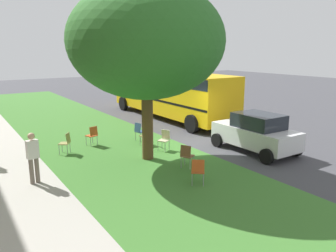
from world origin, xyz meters
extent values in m
plane|color=#424247|center=(0.00, 0.00, 0.00)|extent=(80.00, 80.00, 0.00)
cube|color=#3D752D|center=(0.00, 3.20, 0.00)|extent=(48.00, 6.00, 0.01)
cube|color=#ADA89E|center=(0.00, 7.60, 0.00)|extent=(48.00, 2.80, 0.01)
cylinder|color=brown|center=(-0.52, 2.60, 1.58)|extent=(0.44, 0.44, 3.15)
ellipsoid|color=#2D6B28|center=(-0.52, 2.60, 4.55)|extent=(5.83, 5.83, 4.31)
cube|color=beige|center=(0.05, 1.50, 0.44)|extent=(0.55, 0.54, 0.04)
cube|color=beige|center=(0.12, 1.33, 0.68)|extent=(0.40, 0.25, 0.40)
cylinder|color=gray|center=(0.14, 1.73, 0.21)|extent=(0.02, 0.02, 0.42)
cylinder|color=gray|center=(-0.19, 1.57, 0.21)|extent=(0.02, 0.02, 0.42)
cylinder|color=gray|center=(0.28, 1.42, 0.21)|extent=(0.02, 0.02, 0.42)
cylinder|color=gray|center=(-0.04, 1.26, 0.21)|extent=(0.02, 0.02, 0.42)
cube|color=#335184|center=(1.99, 1.55, 0.44)|extent=(0.50, 0.49, 0.04)
cube|color=#335184|center=(1.95, 1.72, 0.68)|extent=(0.41, 0.18, 0.40)
cylinder|color=gray|center=(1.85, 1.34, 0.21)|extent=(0.02, 0.02, 0.42)
cylinder|color=gray|center=(2.20, 1.42, 0.21)|extent=(0.02, 0.02, 0.42)
cylinder|color=gray|center=(1.77, 1.67, 0.21)|extent=(0.02, 0.02, 0.42)
cylinder|color=gray|center=(2.12, 1.75, 0.21)|extent=(0.02, 0.02, 0.42)
cube|color=#C64C1E|center=(2.55, 3.77, 0.44)|extent=(0.50, 0.51, 0.04)
cube|color=#C64C1E|center=(2.38, 3.72, 0.68)|extent=(0.19, 0.41, 0.40)
cylinder|color=gray|center=(2.76, 3.64, 0.21)|extent=(0.02, 0.02, 0.42)
cylinder|color=gray|center=(2.67, 3.99, 0.21)|extent=(0.02, 0.02, 0.42)
cylinder|color=gray|center=(2.44, 3.55, 0.21)|extent=(0.02, 0.02, 0.42)
cylinder|color=gray|center=(2.34, 3.90, 0.21)|extent=(0.02, 0.02, 0.42)
cube|color=#C64C1E|center=(-3.67, 2.58, 0.44)|extent=(0.57, 0.58, 0.04)
cube|color=#C64C1E|center=(-3.81, 2.69, 0.68)|extent=(0.31, 0.37, 0.40)
cylinder|color=gray|center=(-3.65, 2.33, 0.21)|extent=(0.02, 0.02, 0.42)
cylinder|color=gray|center=(-3.43, 2.61, 0.21)|extent=(0.02, 0.02, 0.42)
cylinder|color=gray|center=(-3.92, 2.54, 0.21)|extent=(0.02, 0.02, 0.42)
cylinder|color=gray|center=(-3.69, 2.82, 0.21)|extent=(0.02, 0.02, 0.42)
cube|color=olive|center=(1.16, 1.76, 0.44)|extent=(0.45, 0.43, 0.04)
cube|color=olive|center=(1.17, 1.58, 0.68)|extent=(0.40, 0.11, 0.40)
cylinder|color=gray|center=(1.33, 1.95, 0.21)|extent=(0.02, 0.02, 0.42)
cylinder|color=gray|center=(0.97, 1.92, 0.21)|extent=(0.02, 0.02, 0.42)
cylinder|color=gray|center=(1.35, 1.61, 0.21)|extent=(0.02, 0.02, 0.42)
cylinder|color=gray|center=(0.99, 1.58, 0.21)|extent=(0.02, 0.02, 0.42)
cube|color=brown|center=(-2.22, 1.91, 0.44)|extent=(0.56, 0.56, 0.04)
cube|color=brown|center=(-2.31, 2.07, 0.68)|extent=(0.39, 0.27, 0.40)
cylinder|color=gray|center=(-2.30, 1.68, 0.21)|extent=(0.02, 0.02, 0.42)
cylinder|color=gray|center=(-1.98, 1.85, 0.21)|extent=(0.02, 0.02, 0.42)
cylinder|color=gray|center=(-2.46, 1.97, 0.21)|extent=(0.02, 0.02, 0.42)
cylinder|color=gray|center=(-2.15, 2.15, 0.21)|extent=(0.02, 0.02, 0.42)
cube|color=olive|center=(1.95, 5.18, 0.44)|extent=(0.57, 0.57, 0.04)
cube|color=olive|center=(1.84, 5.03, 0.68)|extent=(0.38, 0.30, 0.40)
cylinder|color=gray|center=(2.19, 5.21, 0.21)|extent=(0.02, 0.02, 0.42)
cylinder|color=gray|center=(1.90, 5.42, 0.21)|extent=(0.02, 0.02, 0.42)
cylinder|color=gray|center=(2.00, 4.94, 0.21)|extent=(0.02, 0.02, 0.42)
cylinder|color=gray|center=(1.70, 5.14, 0.21)|extent=(0.02, 0.02, 0.42)
cube|color=silver|center=(-2.18, -1.67, 0.68)|extent=(3.70, 1.64, 0.76)
cube|color=#1E232B|center=(-2.33, -1.67, 1.33)|extent=(1.90, 1.44, 0.64)
cylinder|color=black|center=(-0.78, -0.80, 0.30)|extent=(0.60, 0.18, 0.60)
cylinder|color=black|center=(-0.78, -2.54, 0.30)|extent=(0.60, 0.18, 0.60)
cylinder|color=black|center=(-3.58, -0.80, 0.30)|extent=(0.60, 0.18, 0.60)
cylinder|color=black|center=(-3.58, -2.54, 0.30)|extent=(0.60, 0.18, 0.60)
cube|color=yellow|center=(5.84, -2.66, 1.63)|extent=(10.40, 2.44, 2.50)
cube|color=black|center=(5.84, -2.66, 1.28)|extent=(10.30, 2.46, 0.12)
cube|color=black|center=(5.84, -2.66, 2.53)|extent=(10.30, 2.46, 0.56)
cylinder|color=black|center=(9.84, -1.40, 0.48)|extent=(0.96, 0.28, 0.96)
cylinder|color=black|center=(9.84, -3.92, 0.48)|extent=(0.96, 0.28, 0.96)
cylinder|color=black|center=(1.84, -1.40, 0.48)|extent=(0.96, 0.28, 0.96)
cylinder|color=black|center=(1.84, -3.92, 0.48)|extent=(0.96, 0.28, 0.96)
cylinder|color=#726659|center=(-0.67, 6.85, 0.42)|extent=(0.14, 0.14, 0.85)
cylinder|color=#726659|center=(-0.70, 7.02, 0.42)|extent=(0.14, 0.14, 0.85)
cube|color=silver|center=(-0.69, 6.94, 1.15)|extent=(0.25, 0.39, 0.60)
sphere|color=tan|center=(-0.69, 6.94, 1.58)|extent=(0.22, 0.22, 0.22)
camera|label=1|loc=(-11.59, 8.97, 4.26)|focal=35.82mm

